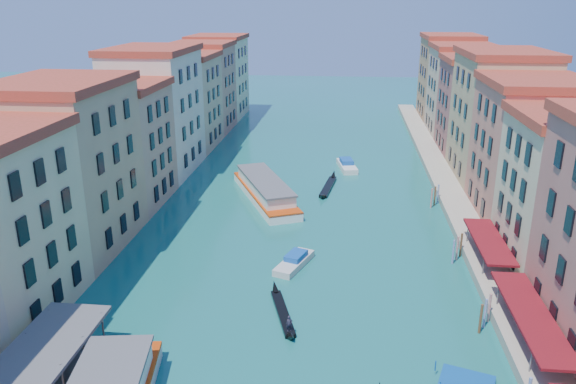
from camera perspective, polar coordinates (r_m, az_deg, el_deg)
name	(u,v)px	position (r m, az deg, el deg)	size (l,w,h in m)	color
left_bank_palazzos	(143,123)	(92.33, -14.53, 6.79)	(12.80, 128.40, 21.00)	#C5B08D
right_bank_palazzos	(507,131)	(90.16, 21.40, 5.83)	(12.80, 128.40, 21.00)	#AF5839
quay	(447,188)	(90.77, 15.84, 0.43)	(4.00, 140.00, 1.00)	#A79A87
restaurant_awnings	(533,318)	(52.39, 23.64, -11.66)	(3.20, 44.55, 3.12)	maroon
mooring_poles_right	(478,299)	(57.22, 18.76, -10.27)	(1.44, 54.24, 3.20)	brown
vaporetto_far	(265,190)	(83.55, -2.34, 0.22)	(12.85, 21.04, 3.11)	white
gondola_fore	(283,312)	(54.18, -0.55, -12.05)	(3.81, 10.36, 2.11)	black
gondola_far	(328,186)	(88.90, 4.12, 0.65)	(2.63, 12.79, 1.81)	black
motorboat_mid	(295,261)	(63.22, 0.67, -7.05)	(4.26, 6.99, 1.38)	beige
motorboat_far	(347,165)	(99.33, 6.00, 2.74)	(3.91, 8.17, 1.63)	silver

